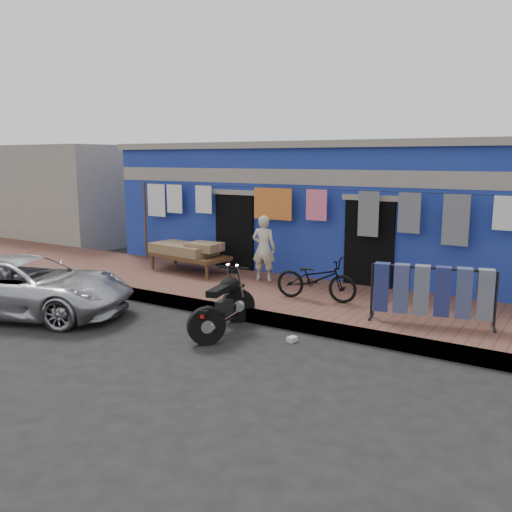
{
  "coord_description": "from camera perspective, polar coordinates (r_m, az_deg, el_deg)",
  "views": [
    {
      "loc": [
        5.4,
        -6.49,
        2.97
      ],
      "look_at": [
        0.0,
        2.0,
        1.15
      ],
      "focal_mm": 38.0,
      "sensor_mm": 36.0,
      "label": 1
    }
  ],
  "objects": [
    {
      "name": "litter_a",
      "position": [
        10.16,
        -6.01,
        -6.6
      ],
      "size": [
        0.19,
        0.17,
        0.07
      ],
      "primitive_type": "cube",
      "rotation": [
        0.0,
        0.0,
        0.44
      ],
      "color": "silver",
      "rests_on": "ground"
    },
    {
      "name": "building",
      "position": [
        14.58,
        10.62,
        5.02
      ],
      "size": [
        12.2,
        5.2,
        3.36
      ],
      "color": "navy",
      "rests_on": "ground"
    },
    {
      "name": "curb",
      "position": [
        10.09,
        -1.38,
        -6.12
      ],
      "size": [
        28.0,
        0.1,
        0.25
      ],
      "primitive_type": "cube",
      "color": "gray",
      "rests_on": "ground"
    },
    {
      "name": "litter_b",
      "position": [
        9.02,
        3.82,
        -8.73
      ],
      "size": [
        0.15,
        0.18,
        0.08
      ],
      "primitive_type": "cube",
      "rotation": [
        0.0,
        0.0,
        1.38
      ],
      "color": "silver",
      "rests_on": "ground"
    },
    {
      "name": "jeans_rack",
      "position": [
        9.5,
        18.02,
        -3.79
      ],
      "size": [
        2.26,
        1.34,
        1.0
      ],
      "primitive_type": null,
      "rotation": [
        0.0,
        0.0,
        0.23
      ],
      "color": "black",
      "rests_on": "sidewalk"
    },
    {
      "name": "neighbor_left",
      "position": [
        21.27,
        -18.19,
        6.32
      ],
      "size": [
        6.0,
        5.0,
        3.4
      ],
      "primitive_type": "cube",
      "color": "#9E9384",
      "rests_on": "ground"
    },
    {
      "name": "clothesline",
      "position": [
        12.2,
        4.58,
        4.78
      ],
      "size": [
        10.06,
        0.06,
        2.1
      ],
      "color": "brown",
      "rests_on": "sidewalk"
    },
    {
      "name": "charpoy",
      "position": [
        13.24,
        -6.98,
        -0.11
      ],
      "size": [
        2.33,
        1.47,
        0.71
      ],
      "primitive_type": null,
      "rotation": [
        0.0,
        0.0,
        -0.11
      ],
      "color": "brown",
      "rests_on": "sidewalk"
    },
    {
      "name": "ground",
      "position": [
        8.95,
        -6.98,
        -9.21
      ],
      "size": [
        80.0,
        80.0,
        0.0
      ],
      "primitive_type": "plane",
      "color": "black",
      "rests_on": "ground"
    },
    {
      "name": "motorcycle",
      "position": [
        9.32,
        -3.5,
        -4.89
      ],
      "size": [
        1.26,
        1.9,
        1.07
      ],
      "primitive_type": null,
      "rotation": [
        0.0,
        0.0,
        0.21
      ],
      "color": "black",
      "rests_on": "ground"
    },
    {
      "name": "car",
      "position": [
        11.23,
        -22.98,
        -2.87
      ],
      "size": [
        4.5,
        3.26,
        1.16
      ],
      "primitive_type": "imported",
      "rotation": [
        0.0,
        0.0,
        1.95
      ],
      "color": "silver",
      "rests_on": "ground"
    },
    {
      "name": "seated_person",
      "position": [
        12.09,
        0.82,
        0.82
      ],
      "size": [
        0.6,
        0.46,
        1.48
      ],
      "primitive_type": "imported",
      "rotation": [
        0.0,
        0.0,
        3.36
      ],
      "color": "beige",
      "rests_on": "sidewalk"
    },
    {
      "name": "bicycle",
      "position": [
        10.53,
        6.36,
        -1.9
      ],
      "size": [
        1.66,
        0.77,
        1.03
      ],
      "primitive_type": "imported",
      "rotation": [
        0.0,
        0.0,
        1.7
      ],
      "color": "black",
      "rests_on": "sidewalk"
    },
    {
      "name": "litter_c",
      "position": [
        9.64,
        -4.4,
        -7.5
      ],
      "size": [
        0.18,
        0.21,
        0.07
      ],
      "primitive_type": "cube",
      "rotation": [
        0.0,
        0.0,
        1.83
      ],
      "color": "silver",
      "rests_on": "ground"
    },
    {
      "name": "sidewalk",
      "position": [
        11.28,
        2.73,
        -4.36
      ],
      "size": [
        28.0,
        3.0,
        0.25
      ],
      "primitive_type": "cube",
      "color": "brown",
      "rests_on": "ground"
    }
  ]
}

